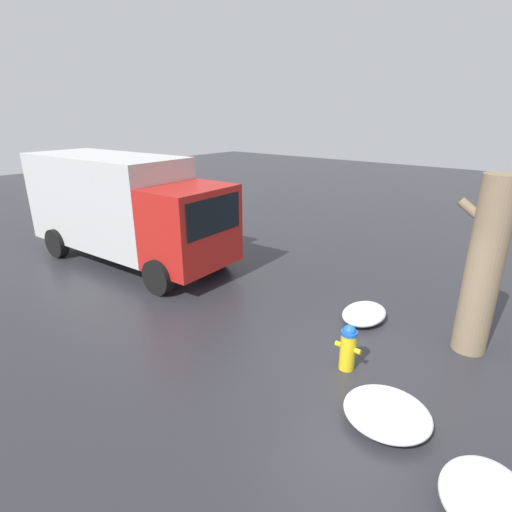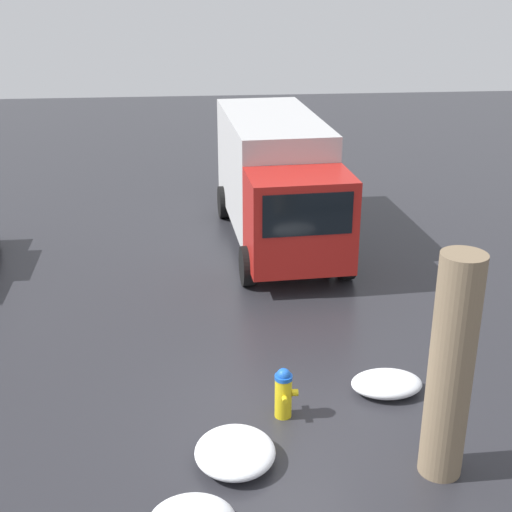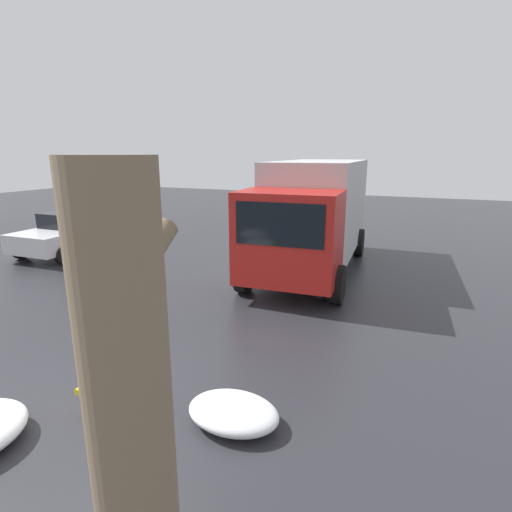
# 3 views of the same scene
# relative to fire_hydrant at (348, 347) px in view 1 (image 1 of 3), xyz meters

# --- Properties ---
(ground_plane) EXTENTS (60.00, 60.00, 0.00)m
(ground_plane) POSITION_rel_fire_hydrant_xyz_m (0.00, 0.00, -0.44)
(ground_plane) COLOR #28282D
(fire_hydrant) EXTENTS (0.47, 0.38, 0.86)m
(fire_hydrant) POSITION_rel_fire_hydrant_xyz_m (0.00, 0.00, 0.00)
(fire_hydrant) COLOR yellow
(fire_hydrant) RESTS_ON ground_plane
(tree_trunk) EXTENTS (0.92, 0.61, 3.33)m
(tree_trunk) POSITION_rel_fire_hydrant_xyz_m (-1.51, -2.04, 1.24)
(tree_trunk) COLOR #7F6B51
(tree_trunk) RESTS_ON ground_plane
(delivery_truck) EXTENTS (7.02, 2.88, 3.11)m
(delivery_truck) POSITION_rel_fire_hydrant_xyz_m (7.82, -0.82, 1.25)
(delivery_truck) COLOR red
(delivery_truck) RESTS_ON ground_plane
(pedestrian) EXTENTS (0.38, 0.38, 1.75)m
(pedestrian) POSITION_rel_fire_hydrant_xyz_m (5.47, -1.69, 0.51)
(pedestrian) COLOR #23232D
(pedestrian) RESTS_ON ground_plane
(snow_pile_by_hydrant) EXTENTS (0.86, 1.20, 0.32)m
(snow_pile_by_hydrant) POSITION_rel_fire_hydrant_xyz_m (0.52, -1.82, -0.28)
(snow_pile_by_hydrant) COLOR white
(snow_pile_by_hydrant) RESTS_ON ground_plane
(snow_pile_curbside) EXTENTS (1.26, 1.17, 0.35)m
(snow_pile_curbside) POSITION_rel_fire_hydrant_xyz_m (-1.07, 0.84, -0.27)
(snow_pile_curbside) COLOR white
(snow_pile_curbside) RESTS_ON ground_plane
(snow_pile_by_tree) EXTENTS (0.96, 1.12, 0.44)m
(snow_pile_by_tree) POSITION_rel_fire_hydrant_xyz_m (-2.45, 1.47, -0.22)
(snow_pile_by_tree) COLOR white
(snow_pile_by_tree) RESTS_ON ground_plane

